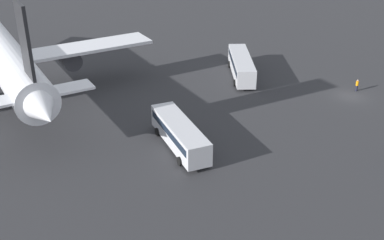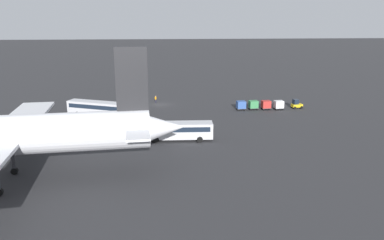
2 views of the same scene
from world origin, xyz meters
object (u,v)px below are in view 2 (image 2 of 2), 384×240
cargo_cart_white (279,105)px  cargo_cart_blue (241,105)px  shuttle_bus_near (97,108)px  shuttle_bus_far (178,130)px  worker_person (156,99)px  cargo_cart_green (253,105)px  cargo_cart_red (266,105)px  baggage_tug (296,104)px

cargo_cart_white → cargo_cart_blue: (8.57, -0.34, 0.00)m
shuttle_bus_near → cargo_cart_blue: (-31.36, -2.73, -0.69)m
shuttle_bus_near → shuttle_bus_far: 23.85m
worker_person → cargo_cart_green: 23.86m
worker_person → cargo_cart_red: cargo_cart_red is taller
shuttle_bus_far → cargo_cart_red: shuttle_bus_far is taller
cargo_cart_red → cargo_cart_white: bearing=174.3°
cargo_cart_white → cargo_cart_blue: size_ratio=1.00×
shuttle_bus_far → shuttle_bus_near: bearing=-45.1°
cargo_cart_white → cargo_cart_red: size_ratio=1.00×
baggage_tug → shuttle_bus_far: bearing=28.3°
shuttle_bus_near → cargo_cart_green: (-34.21, -2.91, -0.69)m
cargo_cart_white → shuttle_bus_far: bearing=40.0°
worker_person → cargo_cart_red: (-24.88, 9.41, 0.32)m
cargo_cart_red → cargo_cart_green: 2.87m
cargo_cart_red → cargo_cart_blue: (5.71, -0.05, 0.00)m
cargo_cart_blue → cargo_cart_green: bearing=-176.3°
cargo_cart_red → shuttle_bus_far: bearing=44.0°
baggage_tug → worker_person: bearing=-23.3°
baggage_tug → worker_person: 33.36m
cargo_cart_blue → worker_person: bearing=-26.0°
shuttle_bus_far → cargo_cart_blue: 25.40m
worker_person → cargo_cart_blue: 21.33m
worker_person → cargo_cart_white: cargo_cart_white is taller
worker_person → cargo_cart_white: 29.38m
baggage_tug → cargo_cart_green: bearing=-5.5°
shuttle_bus_far → worker_person: shuttle_bus_far is taller
baggage_tug → cargo_cart_red: bearing=-2.6°
shuttle_bus_near → cargo_cart_blue: bearing=-151.5°
shuttle_bus_near → shuttle_bus_far: (-16.12, 17.58, -0.04)m
shuttle_bus_far → cargo_cart_red: 29.15m
shuttle_bus_near → cargo_cart_white: (-39.92, -2.39, -0.69)m
worker_person → cargo_cart_red: 26.60m
cargo_cart_white → cargo_cart_green: bearing=-5.2°
shuttle_bus_near → shuttle_bus_far: shuttle_bus_near is taller
baggage_tug → worker_person: (32.21, -8.68, -0.07)m
cargo_cart_white → worker_person: bearing=-19.3°
shuttle_bus_far → baggage_tug: bearing=-141.1°
cargo_cart_blue → baggage_tug: bearing=-177.1°
baggage_tug → cargo_cart_blue: size_ratio=1.20×
shuttle_bus_far → cargo_cart_red: (-20.95, -20.26, -0.66)m
shuttle_bus_near → cargo_cart_red: shuttle_bus_near is taller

